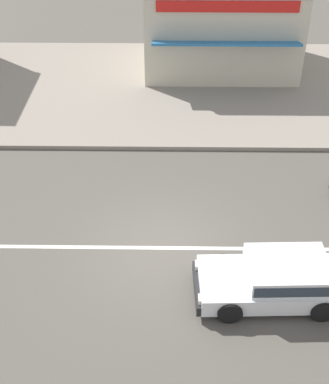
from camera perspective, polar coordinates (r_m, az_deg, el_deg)
The scene contains 5 objects.
ground_plane at distance 14.91m, azimuth -0.25°, elevation -5.99°, with size 160.00×160.00×0.00m, color #544F47.
lane_centre_stripe at distance 14.91m, azimuth -0.25°, elevation -5.98°, with size 50.40×0.14×0.01m, color silver.
kerb_strip at distance 23.40m, azimuth 0.18°, elevation 11.08°, with size 68.00×10.00×0.15m, color gray.
hatchback_white_0 at distance 13.52m, azimuth 11.89°, elevation -9.00°, with size 3.72×1.88×1.10m.
shopfront_corner_warung at distance 24.93m, azimuth 6.04°, elevation 17.59°, with size 6.74×5.74×3.95m.
Camera 1 is at (0.21, -11.04, 10.02)m, focal length 50.00 mm.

